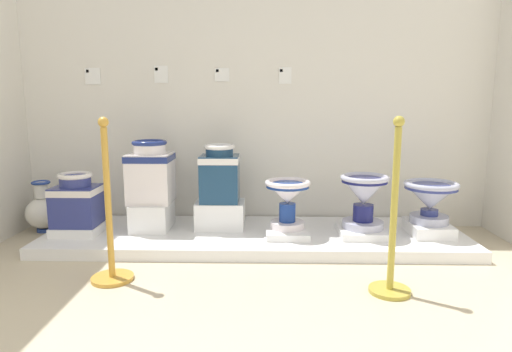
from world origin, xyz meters
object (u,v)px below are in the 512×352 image
(plinth_block_pale_glazed, at_px, (362,231))
(decorative_vase_companion, at_px, (43,211))
(info_placard_first, at_px, (93,76))
(info_placard_fourth, at_px, (285,75))
(stanchion_post_near_left, at_px, (110,235))
(antique_toilet_leftmost, at_px, (287,196))
(antique_toilet_slender_white, at_px, (430,197))
(plinth_block_slender_white, at_px, (428,228))
(plinth_block_rightmost, at_px, (152,215))
(stanchion_post_near_right, at_px, (392,240))
(plinth_block_leftmost, at_px, (287,231))
(antique_toilet_rightmost, at_px, (151,171))
(antique_toilet_pale_glazed, at_px, (364,194))
(info_placard_second, at_px, (161,74))
(antique_toilet_central_ornate, at_px, (77,199))
(antique_toilet_tall_cobalt, at_px, (220,173))
(plinth_block_tall_cobalt, at_px, (220,215))
(info_placard_third, at_px, (222,75))
(plinth_block_central_ornate, at_px, (79,229))

(plinth_block_pale_glazed, xyz_separation_m, decorative_vase_companion, (-2.67, 0.31, 0.07))
(plinth_block_pale_glazed, height_order, info_placard_first, info_placard_first)
(info_placard_fourth, bearing_deg, stanchion_post_near_left, -132.22)
(antique_toilet_leftmost, distance_m, antique_toilet_slender_white, 1.10)
(plinth_block_slender_white, distance_m, info_placard_fourth, 1.71)
(antique_toilet_slender_white, relative_size, info_placard_fourth, 2.94)
(antique_toilet_leftmost, height_order, antique_toilet_slender_white, antique_toilet_leftmost)
(plinth_block_rightmost, xyz_separation_m, stanchion_post_near_right, (1.66, -0.98, 0.13))
(plinth_block_leftmost, bearing_deg, antique_toilet_rightmost, 172.79)
(antique_toilet_rightmost, xyz_separation_m, info_placard_fourth, (1.08, 0.41, 0.77))
(antique_toilet_rightmost, height_order, antique_toilet_pale_glazed, antique_toilet_rightmost)
(plinth_block_slender_white, xyz_separation_m, info_placard_second, (-2.18, 0.51, 1.21))
(antique_toilet_central_ornate, relative_size, antique_toilet_pale_glazed, 0.99)
(antique_toilet_central_ornate, relative_size, info_placard_first, 2.90)
(antique_toilet_rightmost, relative_size, antique_toilet_tall_cobalt, 1.08)
(plinth_block_tall_cobalt, distance_m, info_placard_third, 1.20)
(antique_toilet_rightmost, distance_m, stanchion_post_near_right, 1.94)
(info_placard_first, bearing_deg, info_placard_third, -0.00)
(antique_toilet_pale_glazed, bearing_deg, antique_toilet_central_ornate, -179.64)
(info_placard_second, bearing_deg, plinth_block_slender_white, -13.26)
(plinth_block_tall_cobalt, xyz_separation_m, info_placard_fourth, (0.53, 0.38, 1.13))
(plinth_block_tall_cobalt, relative_size, antique_toilet_tall_cobalt, 0.84)
(antique_toilet_tall_cobalt, xyz_separation_m, plinth_block_pale_glazed, (1.12, -0.16, -0.43))
(info_placard_third, bearing_deg, antique_toilet_rightmost, -143.00)
(antique_toilet_rightmost, xyz_separation_m, plinth_block_slender_white, (2.19, -0.10, -0.43))
(plinth_block_central_ornate, xyz_separation_m, stanchion_post_near_left, (0.50, -0.69, 0.18))
(info_placard_third, bearing_deg, antique_toilet_pale_glazed, -25.42)
(plinth_block_central_ornate, xyz_separation_m, plinth_block_leftmost, (1.64, 0.01, -0.01))
(antique_toilet_rightmost, relative_size, stanchion_post_near_right, 0.48)
(plinth_block_tall_cobalt, distance_m, plinth_block_leftmost, 0.57)
(plinth_block_tall_cobalt, bearing_deg, info_placard_third, 91.39)
(info_placard_fourth, height_order, stanchion_post_near_right, info_placard_fourth)
(plinth_block_slender_white, xyz_separation_m, stanchion_post_near_right, (-0.54, -0.88, 0.19))
(info_placard_first, bearing_deg, stanchion_post_near_left, -66.83)
(antique_toilet_rightmost, xyz_separation_m, antique_toilet_leftmost, (1.09, -0.14, -0.16))
(plinth_block_pale_glazed, bearing_deg, stanchion_post_near_right, -91.32)
(plinth_block_central_ornate, relative_size, info_placard_second, 2.42)
(antique_toilet_central_ornate, height_order, info_placard_third, info_placard_third)
(info_placard_first, bearing_deg, plinth_block_tall_cobalt, -18.60)
(antique_toilet_central_ornate, relative_size, info_placard_second, 2.82)
(antique_toilet_central_ornate, height_order, plinth_block_pale_glazed, antique_toilet_central_ornate)
(antique_toilet_central_ornate, bearing_deg, antique_toilet_pale_glazed, 0.36)
(decorative_vase_companion, bearing_deg, info_placard_second, 12.58)
(info_placard_fourth, distance_m, stanchion_post_near_right, 1.81)
(plinth_block_tall_cobalt, height_order, plinth_block_leftmost, plinth_block_tall_cobalt)
(plinth_block_tall_cobalt, xyz_separation_m, info_placard_first, (-1.13, 0.38, 1.13))
(antique_toilet_central_ornate, bearing_deg, plinth_block_pale_glazed, 0.36)
(plinth_block_leftmost, height_order, info_placard_first, info_placard_first)
(plinth_block_rightmost, bearing_deg, antique_toilet_tall_cobalt, 2.94)
(antique_toilet_central_ornate, xyz_separation_m, plinth_block_leftmost, (1.64, 0.01, -0.25))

